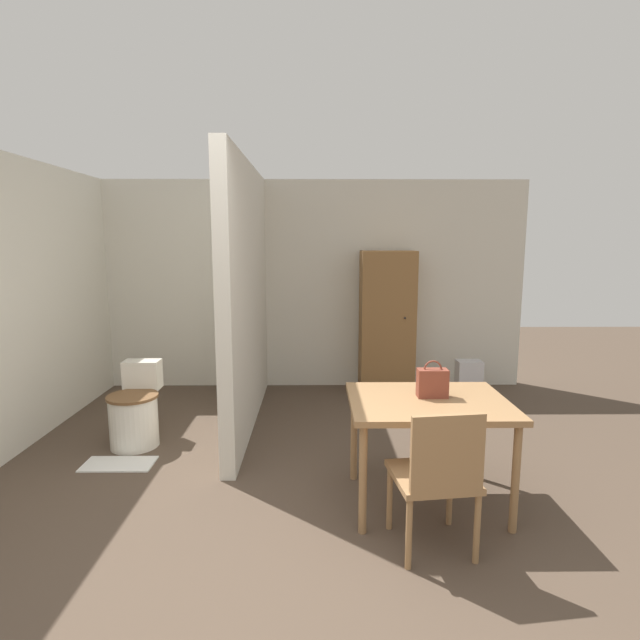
{
  "coord_description": "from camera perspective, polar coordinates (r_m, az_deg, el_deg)",
  "views": [
    {
      "loc": [
        0.24,
        -2.28,
        1.78
      ],
      "look_at": [
        0.28,
        1.9,
        1.12
      ],
      "focal_mm": 28.0,
      "sensor_mm": 36.0,
      "label": 1
    }
  ],
  "objects": [
    {
      "name": "space_heater",
      "position": [
        5.92,
        16.62,
        -6.61
      ],
      "size": [
        0.27,
        0.19,
        0.45
      ],
      "color": "#BCBCC1",
      "rests_on": "ground_plane"
    },
    {
      "name": "wooden_cabinet",
      "position": [
        5.93,
        7.64,
        -0.24
      ],
      "size": [
        0.63,
        0.45,
        1.67
      ],
      "color": "brown",
      "rests_on": "ground_plane"
    },
    {
      "name": "bath_mat",
      "position": [
        4.48,
        -22.02,
        -15.02
      ],
      "size": [
        0.56,
        0.28,
        0.01
      ],
      "color": "silver",
      "rests_on": "ground_plane"
    },
    {
      "name": "handbag",
      "position": [
        3.47,
        12.73,
        -6.98
      ],
      "size": [
        0.2,
        0.1,
        0.25
      ],
      "color": "brown",
      "rests_on": "dining_table"
    },
    {
      "name": "wall_left",
      "position": [
        4.92,
        -32.08,
        1.44
      ],
      "size": [
        0.12,
        4.75,
        2.5
      ],
      "color": "beige",
      "rests_on": "ground_plane"
    },
    {
      "name": "partition_wall",
      "position": [
        4.85,
        -8.38,
        2.63
      ],
      "size": [
        0.12,
        2.52,
        2.5
      ],
      "color": "beige",
      "rests_on": "ground_plane"
    },
    {
      "name": "wall_back",
      "position": [
        6.12,
        -2.81,
        4.02
      ],
      "size": [
        5.54,
        0.12,
        2.5
      ],
      "color": "beige",
      "rests_on": "ground_plane"
    },
    {
      "name": "dining_table",
      "position": [
        3.46,
        12.24,
        -10.15
      ],
      "size": [
        1.05,
        0.83,
        0.74
      ],
      "color": "#997047",
      "rests_on": "ground_plane"
    },
    {
      "name": "ground_plane",
      "position": [
        2.9,
        -5.96,
        -28.84
      ],
      "size": [
        16.0,
        16.0,
        0.0
      ],
      "primitive_type": "plane",
      "color": "#4C3D30"
    },
    {
      "name": "toilet",
      "position": [
        4.74,
        -20.36,
        -9.91
      ],
      "size": [
        0.43,
        0.58,
        0.7
      ],
      "color": "silver",
      "rests_on": "ground_plane"
    },
    {
      "name": "wooden_chair",
      "position": [
        3.01,
        13.24,
        -16.78
      ],
      "size": [
        0.5,
        0.5,
        0.88
      ],
      "rotation": [
        0.0,
        0.0,
        0.12
      ],
      "color": "#997047",
      "rests_on": "ground_plane"
    }
  ]
}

